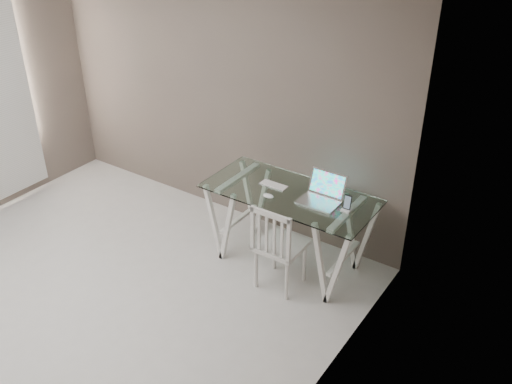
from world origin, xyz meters
TOP-DOWN VIEW (x-y plane):
  - room at (-0.06, 0.02)m, footprint 4.50×4.52m
  - desk at (1.10, 1.77)m, footprint 1.50×0.70m
  - chair at (1.20, 1.41)m, footprint 0.38×0.38m
  - laptop at (1.38, 1.82)m, footprint 0.33×0.31m
  - keyboard at (0.91, 1.80)m, footprint 0.26×0.11m
  - mouse at (0.98, 1.60)m, footprint 0.10×0.06m
  - phone_dock at (1.63, 1.78)m, footprint 0.08×0.08m

SIDE VIEW (x-z plane):
  - desk at x=1.10m, z-range 0.01..0.76m
  - chair at x=1.20m, z-range 0.04..0.87m
  - keyboard at x=0.91m, z-range 0.75..0.75m
  - mouse at x=0.98m, z-range 0.75..0.78m
  - phone_dock at x=1.63m, z-range 0.71..0.86m
  - laptop at x=1.38m, z-range 0.69..0.91m
  - room at x=-0.06m, z-range 0.36..3.07m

